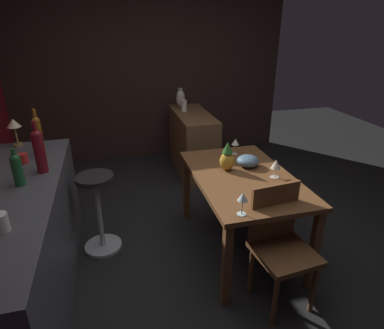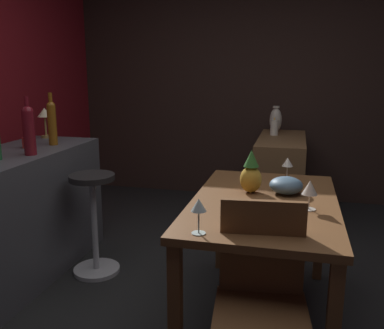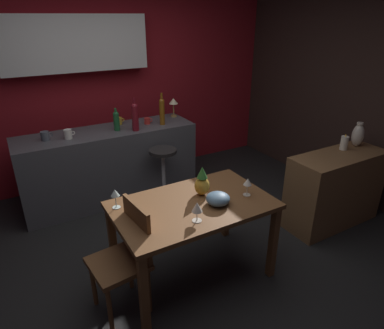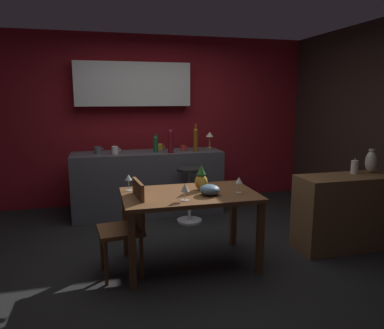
% 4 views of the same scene
% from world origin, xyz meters
% --- Properties ---
extents(ground_plane, '(9.00, 9.00, 0.00)m').
position_xyz_m(ground_plane, '(0.00, 0.00, 0.00)').
color(ground_plane, black).
extents(wall_side_right, '(0.10, 4.40, 2.60)m').
position_xyz_m(wall_side_right, '(2.55, 0.30, 1.30)').
color(wall_side_right, '#33231E').
rests_on(wall_side_right, ground_plane).
extents(dining_table, '(1.30, 0.80, 0.74)m').
position_xyz_m(dining_table, '(-0.00, -0.32, 0.65)').
color(dining_table, brown).
rests_on(dining_table, ground_plane).
extents(sideboard_cabinet, '(1.10, 0.44, 0.82)m').
position_xyz_m(sideboard_cabinet, '(1.78, -0.35, 0.41)').
color(sideboard_cabinet, brown).
rests_on(sideboard_cabinet, ground_plane).
extents(chair_near_window, '(0.44, 0.44, 0.90)m').
position_xyz_m(chair_near_window, '(-0.61, -0.36, 0.49)').
color(chair_near_window, brown).
rests_on(chair_near_window, ground_plane).
extents(bar_stool, '(0.34, 0.34, 0.74)m').
position_xyz_m(bar_stool, '(0.31, 0.90, 0.39)').
color(bar_stool, '#262323').
rests_on(bar_stool, ground_plane).
extents(wine_glass_left, '(0.08, 0.08, 0.16)m').
position_xyz_m(wine_glass_left, '(-0.10, -0.56, 0.86)').
color(wine_glass_left, silver).
rests_on(wine_glass_left, dining_table).
extents(wine_glass_right, '(0.07, 0.07, 0.16)m').
position_xyz_m(wine_glass_right, '(0.47, -0.43, 0.86)').
color(wine_glass_right, silver).
rests_on(wine_glass_right, dining_table).
extents(wine_glass_center, '(0.07, 0.07, 0.16)m').
position_xyz_m(wine_glass_center, '(-0.57, -0.07, 0.87)').
color(wine_glass_center, silver).
rests_on(wine_glass_center, dining_table).
extents(pineapple_centerpiece, '(0.13, 0.13, 0.26)m').
position_xyz_m(pineapple_centerpiece, '(0.15, -0.23, 0.85)').
color(pineapple_centerpiece, gold).
rests_on(pineapple_centerpiece, dining_table).
extents(fruit_bowl, '(0.20, 0.20, 0.10)m').
position_xyz_m(fruit_bowl, '(0.17, -0.43, 0.79)').
color(fruit_bowl, slate).
rests_on(fruit_bowl, dining_table).
extents(wine_bottle_amber, '(0.07, 0.07, 0.39)m').
position_xyz_m(wine_bottle_amber, '(0.50, 1.31, 1.08)').
color(wine_bottle_amber, '#8C5114').
rests_on(wine_bottle_amber, kitchen_counter).
extents(wine_bottle_ruby, '(0.08, 0.08, 0.39)m').
position_xyz_m(wine_bottle_ruby, '(0.13, 1.25, 1.08)').
color(wine_bottle_ruby, maroon).
rests_on(wine_bottle_ruby, kitchen_counter).
extents(cup_red, '(0.11, 0.07, 0.08)m').
position_xyz_m(cup_red, '(0.35, 1.42, 0.94)').
color(cup_red, red).
rests_on(cup_red, kitchen_counter).
extents(counter_lamp, '(0.12, 0.12, 0.25)m').
position_xyz_m(counter_lamp, '(0.79, 1.55, 1.09)').
color(counter_lamp, '#A58447').
rests_on(counter_lamp, kitchen_counter).
extents(pillar_candle_tall, '(0.08, 0.08, 0.18)m').
position_xyz_m(pillar_candle_tall, '(1.92, -0.26, 0.90)').
color(pillar_candle_tall, white).
rests_on(pillar_candle_tall, sideboard_cabinet).
extents(vase_ceramic_ivory, '(0.13, 0.13, 0.27)m').
position_xyz_m(vase_ceramic_ivory, '(2.13, -0.26, 0.95)').
color(vase_ceramic_ivory, beige).
rests_on(vase_ceramic_ivory, sideboard_cabinet).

